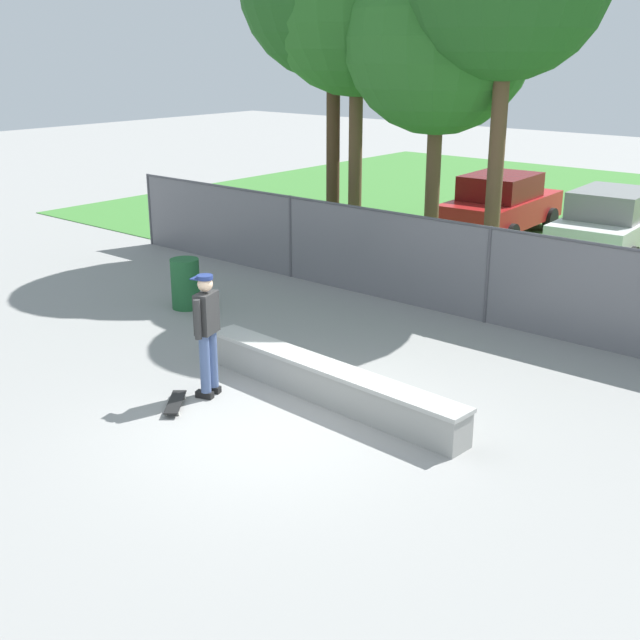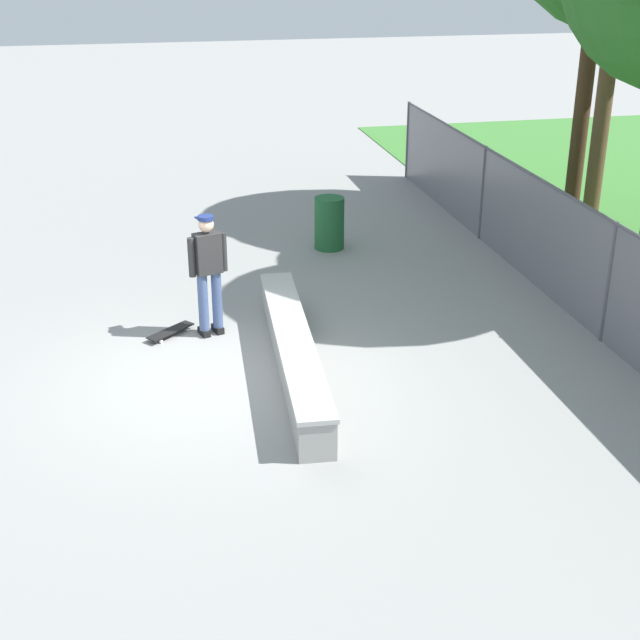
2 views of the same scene
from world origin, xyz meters
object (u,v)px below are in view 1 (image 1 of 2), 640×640
tree_mid (439,37)px  car_white (612,223)px  skateboarder (207,329)px  concrete_ledge (328,383)px  skateboard (175,402)px  trash_bin (185,284)px  car_red (501,204)px

tree_mid → car_white: 6.38m
skateboarder → car_white: skateboarder is taller
concrete_ledge → tree_mid: tree_mid is taller
concrete_ledge → tree_mid: bearing=111.7°
skateboard → car_white: (1.34, 12.51, 0.77)m
tree_mid → trash_bin: 7.33m
concrete_ledge → skateboard: 2.20m
tree_mid → car_white: bearing=57.7°
skateboard → tree_mid: tree_mid is taller
trash_bin → tree_mid: bearing=67.3°
tree_mid → skateboarder: bearing=-80.7°
concrete_ledge → skateboard: bearing=-133.7°
skateboard → trash_bin: size_ratio=0.75×
trash_bin → car_red: bearing=81.1°
car_white → trash_bin: car_white is taller
concrete_ledge → car_white: bearing=90.9°
skateboarder → tree_mid: tree_mid is taller
tree_mid → trash_bin: (-2.21, -5.29, -4.57)m
tree_mid → car_white: size_ratio=1.65×
concrete_ledge → car_red: car_red is taller
concrete_ledge → skateboard: (-1.52, -1.58, -0.21)m
skateboarder → car_red: (-1.96, 12.38, -0.19)m
car_red → car_white: 3.26m
skateboard → trash_bin: trash_bin is taller
skateboard → car_red: car_red is taller
car_red → car_white: (3.22, -0.47, 0.00)m
car_white → trash_bin: (-4.76, -9.33, -0.35)m
car_white → trash_bin: bearing=-117.1°
skateboard → tree_mid: size_ratio=0.10×
tree_mid → trash_bin: bearing=-112.7°
concrete_ledge → car_red: bearing=106.6°
tree_mid → car_red: (-0.67, 4.51, -4.22)m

